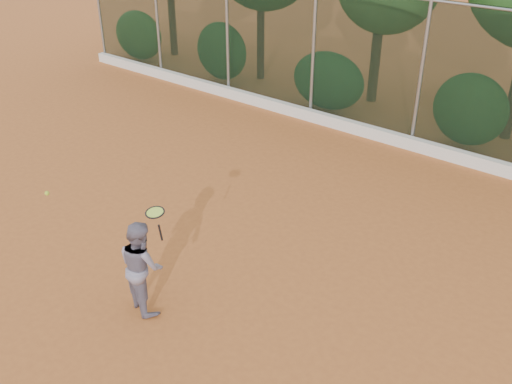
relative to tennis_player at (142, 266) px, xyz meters
The scene contains 6 objects.
ground 1.41m from the tennis_player, 67.97° to the left, with size 80.00×80.00×0.00m, color #AD5C29.
concrete_curb 7.96m from the tennis_player, 86.76° to the left, with size 24.00×0.20×0.30m, color silver.
tennis_player is the anchor object (origin of this frame).
chainlink_fence 8.20m from the tennis_player, 86.83° to the left, with size 24.09×0.09×3.50m.
tennis_racket 1.19m from the tennis_player, ahead, with size 0.32×0.32×0.52m.
tennis_ball_in_flight 1.88m from the tennis_player, 168.30° to the right, with size 0.07×0.07×0.07m.
Camera 1 is at (5.20, -5.32, 5.74)m, focal length 40.00 mm.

